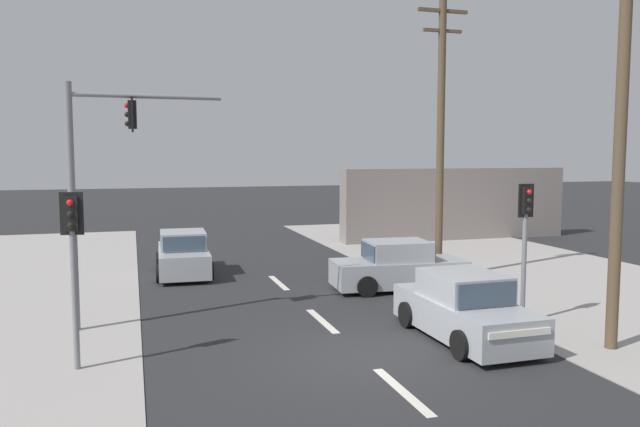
% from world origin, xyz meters
% --- Properties ---
extents(ground_plane, '(140.00, 140.00, 0.00)m').
position_xyz_m(ground_plane, '(0.00, 0.00, 0.00)').
color(ground_plane, '#28282B').
extents(lane_dash_near, '(0.20, 2.40, 0.01)m').
position_xyz_m(lane_dash_near, '(0.00, -2.00, 0.00)').
color(lane_dash_near, silver).
rests_on(lane_dash_near, ground).
extents(lane_dash_mid, '(0.20, 2.40, 0.01)m').
position_xyz_m(lane_dash_mid, '(0.00, 3.00, 0.00)').
color(lane_dash_mid, silver).
rests_on(lane_dash_mid, ground).
extents(lane_dash_far, '(0.20, 2.40, 0.01)m').
position_xyz_m(lane_dash_far, '(0.00, 8.00, 0.00)').
color(lane_dash_far, silver).
rests_on(lane_dash_far, ground).
extents(kerb_right_verge, '(10.00, 44.00, 0.02)m').
position_xyz_m(kerb_right_verge, '(9.00, 2.00, 0.01)').
color(kerb_right_verge, '#A39E99').
rests_on(kerb_right_verge, ground).
extents(utility_pole_foreground_right, '(3.78, 0.57, 10.82)m').
position_xyz_m(utility_pole_foreground_right, '(5.31, -1.06, 5.78)').
color(utility_pole_foreground_right, brown).
rests_on(utility_pole_foreground_right, ground).
extents(utility_pole_midground_right, '(1.80, 0.26, 9.51)m').
position_xyz_m(utility_pole_midground_right, '(5.48, 7.16, 4.99)').
color(utility_pole_midground_right, brown).
rests_on(utility_pole_midground_right, ground).
extents(traffic_signal_mast, '(3.69, 0.44, 6.00)m').
position_xyz_m(traffic_signal_mast, '(-5.46, 3.87, 3.83)').
color(traffic_signal_mast, slate).
rests_on(traffic_signal_mast, ground).
extents(pedestal_signal_right_kerb, '(0.44, 0.29, 3.56)m').
position_xyz_m(pedestal_signal_right_kerb, '(4.81, 1.29, 2.42)').
color(pedestal_signal_right_kerb, slate).
rests_on(pedestal_signal_right_kerb, ground).
extents(pedestal_signal_left_kerb, '(0.44, 0.30, 3.56)m').
position_xyz_m(pedestal_signal_left_kerb, '(-5.75, 0.89, 2.42)').
color(pedestal_signal_left_kerb, slate).
rests_on(pedestal_signal_left_kerb, ground).
extents(shopfront_wall_far, '(12.00, 1.00, 3.60)m').
position_xyz_m(shopfront_wall_far, '(11.00, 16.00, 1.80)').
color(shopfront_wall_far, gray).
rests_on(shopfront_wall_far, ground).
extents(sedan_oncoming_near, '(1.94, 4.26, 1.56)m').
position_xyz_m(sedan_oncoming_near, '(2.71, 0.55, 0.70)').
color(sedan_oncoming_near, '#A3A8AD').
rests_on(sedan_oncoming_near, ground).
extents(sedan_crossing_left, '(2.01, 4.30, 1.56)m').
position_xyz_m(sedan_crossing_left, '(-2.93, 10.43, 0.70)').
color(sedan_crossing_left, '#A3A8AD').
rests_on(sedan_crossing_left, ground).
extents(sedan_receding_far, '(4.35, 2.13, 1.56)m').
position_xyz_m(sedan_receding_far, '(3.44, 5.94, 0.70)').
color(sedan_receding_far, '#A3A8AD').
rests_on(sedan_receding_far, ground).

